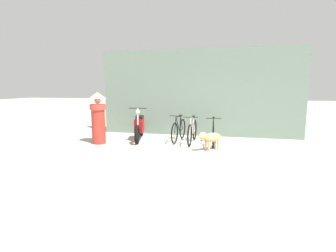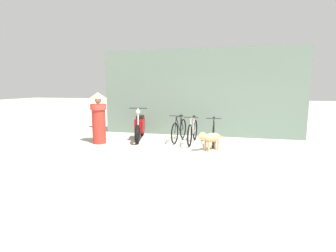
{
  "view_description": "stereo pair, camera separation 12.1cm",
  "coord_description": "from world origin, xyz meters",
  "px_view_note": "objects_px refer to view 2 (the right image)",
  "views": [
    {
      "loc": [
        1.04,
        -6.73,
        1.86
      ],
      "look_at": [
        -0.69,
        1.0,
        0.65
      ],
      "focal_mm": 28.0,
      "sensor_mm": 36.0,
      "label": 1
    },
    {
      "loc": [
        1.16,
        -6.71,
        1.86
      ],
      "look_at": [
        -0.69,
        1.0,
        0.65
      ],
      "focal_mm": 28.0,
      "sensor_mm": 36.0,
      "label": 2
    }
  ],
  "objects_px": {
    "bicycle_2": "(213,133)",
    "bicycle_1": "(193,132)",
    "stray_dog": "(210,138)",
    "motorcycle": "(140,127)",
    "person_in_robes": "(99,116)",
    "bicycle_0": "(179,130)"
  },
  "relations": [
    {
      "from": "motorcycle",
      "to": "stray_dog",
      "type": "height_order",
      "value": "motorcycle"
    },
    {
      "from": "bicycle_0",
      "to": "bicycle_2",
      "type": "bearing_deg",
      "value": 83.45
    },
    {
      "from": "bicycle_1",
      "to": "stray_dog",
      "type": "height_order",
      "value": "bicycle_1"
    },
    {
      "from": "bicycle_2",
      "to": "motorcycle",
      "type": "relative_size",
      "value": 0.85
    },
    {
      "from": "bicycle_0",
      "to": "person_in_robes",
      "type": "relative_size",
      "value": 1.01
    },
    {
      "from": "bicycle_0",
      "to": "bicycle_1",
      "type": "height_order",
      "value": "same"
    },
    {
      "from": "stray_dog",
      "to": "bicycle_1",
      "type": "bearing_deg",
      "value": -98.73
    },
    {
      "from": "bicycle_1",
      "to": "bicycle_2",
      "type": "xyz_separation_m",
      "value": [
        0.68,
        -0.02,
        -0.01
      ]
    },
    {
      "from": "person_in_robes",
      "to": "stray_dog",
      "type": "bearing_deg",
      "value": 138.12
    },
    {
      "from": "motorcycle",
      "to": "person_in_robes",
      "type": "height_order",
      "value": "person_in_robes"
    },
    {
      "from": "bicycle_0",
      "to": "motorcycle",
      "type": "distance_m",
      "value": 1.38
    },
    {
      "from": "bicycle_1",
      "to": "motorcycle",
      "type": "relative_size",
      "value": 0.89
    },
    {
      "from": "bicycle_1",
      "to": "stray_dog",
      "type": "relative_size",
      "value": 2.21
    },
    {
      "from": "motorcycle",
      "to": "stray_dog",
      "type": "xyz_separation_m",
      "value": [
        2.5,
        -1.02,
        -0.07
      ]
    },
    {
      "from": "bicycle_0",
      "to": "motorcycle",
      "type": "xyz_separation_m",
      "value": [
        -1.37,
        -0.1,
        0.08
      ]
    },
    {
      "from": "motorcycle",
      "to": "stray_dog",
      "type": "bearing_deg",
      "value": 55.37
    },
    {
      "from": "bicycle_1",
      "to": "stray_dog",
      "type": "bearing_deg",
      "value": 37.05
    },
    {
      "from": "stray_dog",
      "to": "person_in_robes",
      "type": "xyz_separation_m",
      "value": [
        -3.61,
        0.17,
        0.52
      ]
    },
    {
      "from": "bicycle_0",
      "to": "stray_dog",
      "type": "xyz_separation_m",
      "value": [
        1.13,
        -1.12,
        0.01
      ]
    },
    {
      "from": "stray_dog",
      "to": "motorcycle",
      "type": "bearing_deg",
      "value": -66.36
    },
    {
      "from": "bicycle_0",
      "to": "bicycle_2",
      "type": "height_order",
      "value": "bicycle_0"
    },
    {
      "from": "bicycle_2",
      "to": "bicycle_1",
      "type": "bearing_deg",
      "value": -94.63
    }
  ]
}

